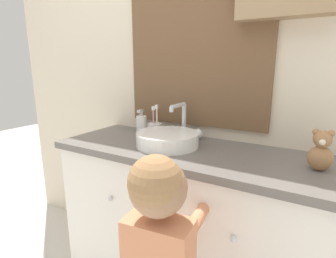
% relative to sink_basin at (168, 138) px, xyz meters
% --- Properties ---
extents(wall_back, '(3.20, 0.18, 2.50)m').
position_rel_sink_basin_xyz_m(wall_back, '(0.13, 0.28, 0.38)').
color(wall_back, beige).
rests_on(wall_back, ground_plane).
extents(vanity_counter, '(1.37, 0.51, 0.87)m').
position_rel_sink_basin_xyz_m(vanity_counter, '(0.12, 0.00, -0.47)').
color(vanity_counter, silver).
rests_on(vanity_counter, ground_plane).
extents(sink_basin, '(0.32, 0.37, 0.20)m').
position_rel_sink_basin_xyz_m(sink_basin, '(0.00, 0.00, 0.00)').
color(sink_basin, white).
rests_on(sink_basin, vanity_counter).
extents(toothbrush_holder, '(0.08, 0.08, 0.18)m').
position_rel_sink_basin_xyz_m(toothbrush_holder, '(-0.17, 0.14, 0.00)').
color(toothbrush_holder, silver).
rests_on(toothbrush_holder, vanity_counter).
extents(soap_dispenser, '(0.06, 0.06, 0.15)m').
position_rel_sink_basin_xyz_m(soap_dispenser, '(-0.27, 0.14, 0.02)').
color(soap_dispenser, white).
rests_on(soap_dispenser, vanity_counter).
extents(teddy_bear, '(0.09, 0.08, 0.16)m').
position_rel_sink_basin_xyz_m(teddy_bear, '(0.67, 0.01, 0.04)').
color(teddy_bear, '#9E7047').
rests_on(teddy_bear, vanity_counter).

